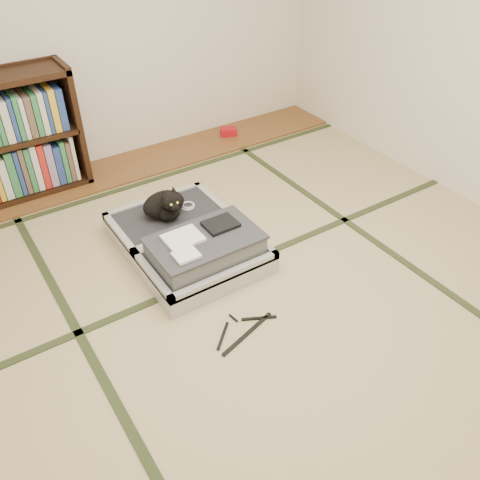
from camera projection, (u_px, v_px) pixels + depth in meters
floor at (265, 306)px, 3.01m from camera, size 4.50×4.50×0.00m
wood_strip at (129, 167)px, 4.33m from camera, size 4.00×0.50×0.02m
red_item at (229, 132)px, 4.78m from camera, size 0.17×0.14×0.07m
room_shell at (276, 56)px, 2.13m from camera, size 4.50×4.50×4.50m
tatami_borders at (222, 261)px, 3.34m from camera, size 4.00×4.50×0.01m
suitcase at (190, 243)px, 3.33m from camera, size 0.77×1.02×0.30m
cat at (166, 205)px, 3.43m from camera, size 0.34×0.34×0.28m
cable_coil at (188, 206)px, 3.58m from camera, size 0.11×0.11×0.03m
hanger at (244, 330)px, 2.85m from camera, size 0.42×0.25×0.01m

